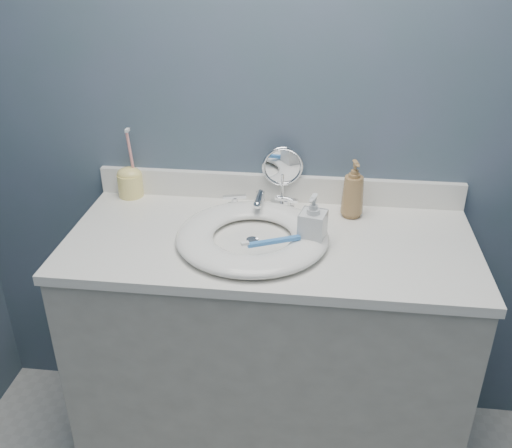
# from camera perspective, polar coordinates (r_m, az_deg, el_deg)

# --- Properties ---
(back_wall) EXTENTS (2.20, 0.02, 2.40)m
(back_wall) POSITION_cam_1_polar(r_m,az_deg,el_deg) (1.83, 2.41, 11.64)
(back_wall) COLOR #3F575F
(back_wall) RESTS_ON ground
(vanity_cabinet) EXTENTS (1.20, 0.55, 0.85)m
(vanity_cabinet) POSITION_cam_1_polar(r_m,az_deg,el_deg) (1.97, 1.27, -12.98)
(vanity_cabinet) COLOR #B5B1A5
(vanity_cabinet) RESTS_ON ground
(countertop) EXTENTS (1.22, 0.57, 0.03)m
(countertop) POSITION_cam_1_polar(r_m,az_deg,el_deg) (1.71, 1.42, -1.82)
(countertop) COLOR white
(countertop) RESTS_ON vanity_cabinet
(backsplash) EXTENTS (1.22, 0.02, 0.09)m
(backsplash) POSITION_cam_1_polar(r_m,az_deg,el_deg) (1.92, 2.21, 3.64)
(backsplash) COLOR white
(backsplash) RESTS_ON countertop
(basin) EXTENTS (0.45, 0.45, 0.04)m
(basin) POSITION_cam_1_polar(r_m,az_deg,el_deg) (1.67, -0.37, -1.22)
(basin) COLOR white
(basin) RESTS_ON countertop
(drain) EXTENTS (0.04, 0.04, 0.01)m
(drain) POSITION_cam_1_polar(r_m,az_deg,el_deg) (1.68, -0.37, -1.66)
(drain) COLOR silver
(drain) RESTS_ON countertop
(faucet) EXTENTS (0.25, 0.13, 0.07)m
(faucet) POSITION_cam_1_polar(r_m,az_deg,el_deg) (1.84, 0.40, 2.00)
(faucet) COLOR silver
(faucet) RESTS_ON countertop
(makeup_mirror) EXTENTS (0.14, 0.08, 0.20)m
(makeup_mirror) POSITION_cam_1_polar(r_m,az_deg,el_deg) (1.87, 2.66, 5.13)
(makeup_mirror) COLOR silver
(makeup_mirror) RESTS_ON countertop
(soap_bottle_amber) EXTENTS (0.09, 0.09, 0.19)m
(soap_bottle_amber) POSITION_cam_1_polar(r_m,az_deg,el_deg) (1.82, 9.70, 3.46)
(soap_bottle_amber) COLOR olive
(soap_bottle_amber) RESTS_ON countertop
(soap_bottle_clear) EXTENTS (0.09, 0.09, 0.16)m
(soap_bottle_clear) POSITION_cam_1_polar(r_m,az_deg,el_deg) (1.63, 5.70, 0.29)
(soap_bottle_clear) COLOR silver
(soap_bottle_clear) RESTS_ON countertop
(toothbrush_holder) EXTENTS (0.08, 0.08, 0.24)m
(toothbrush_holder) POSITION_cam_1_polar(r_m,az_deg,el_deg) (1.99, -12.49, 4.24)
(toothbrush_holder) COLOR #FCE67E
(toothbrush_holder) RESTS_ON countertop
(toothbrush_lying) EXTENTS (0.16, 0.08, 0.02)m
(toothbrush_lying) POSITION_cam_1_polar(r_m,az_deg,el_deg) (1.60, 1.58, -1.78)
(toothbrush_lying) COLOR #3A80CF
(toothbrush_lying) RESTS_ON basin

